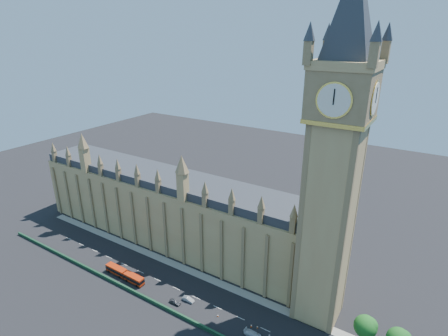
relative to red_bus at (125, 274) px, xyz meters
The scene contains 14 objects.
ground 22.81m from the red_bus, 12.98° to the left, with size 400.00×400.00×0.00m, color black.
palace_westminster 29.94m from the red_bus, 95.93° to the left, with size 120.00×20.00×28.00m.
elizabeth_tower 82.49m from the red_bus, 17.61° to the left, with size 20.59×20.59×105.00m.
bridge_parapet 22.54m from the red_bus, ahead, with size 160.00×0.60×1.20m, color #1E4C2D.
kerb_north 26.60m from the red_bus, 33.37° to the left, with size 160.00×3.00×0.16m, color gray.
tree_east_near 76.06m from the red_bus, 11.54° to the left, with size 6.00×6.00×8.50m.
red_bus is the anchor object (origin of this frame).
car_grey 22.24m from the red_bus, ahead, with size 1.51×3.76×1.28m, color #3D3F44.
car_silver 25.11m from the red_bus, ahead, with size 1.39×4.00×1.32m, color #9A9EA1.
car_white 48.25m from the red_bus, ahead, with size 2.06×5.06×1.47m, color silver.
cone_a 48.22m from the red_bus, ahead, with size 0.56×0.56×0.69m.
cone_b 36.27m from the red_bus, ahead, with size 0.45×0.45×0.66m.
cone_c 46.56m from the red_bus, ahead, with size 0.58×0.58×0.80m.
cone_d 52.29m from the red_bus, ahead, with size 0.61×0.61×0.76m.
Camera 1 is at (57.95, -69.71, 77.38)m, focal length 28.00 mm.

